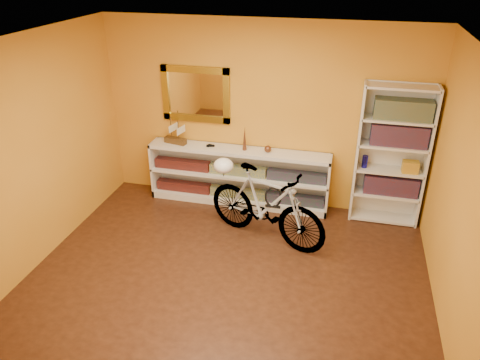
% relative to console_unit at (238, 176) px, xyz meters
% --- Properties ---
extents(floor, '(4.50, 4.00, 0.01)m').
position_rel_console_unit_xyz_m(floor, '(0.30, -1.81, -0.43)').
color(floor, black).
rests_on(floor, ground).
extents(ceiling, '(4.50, 4.00, 0.01)m').
position_rel_console_unit_xyz_m(ceiling, '(0.30, -1.81, 2.18)').
color(ceiling, silver).
rests_on(ceiling, ground).
extents(back_wall, '(4.50, 0.01, 2.60)m').
position_rel_console_unit_xyz_m(back_wall, '(0.30, 0.19, 0.88)').
color(back_wall, orange).
rests_on(back_wall, ground).
extents(left_wall, '(0.01, 4.00, 2.60)m').
position_rel_console_unit_xyz_m(left_wall, '(-1.96, -1.81, 0.88)').
color(left_wall, orange).
rests_on(left_wall, ground).
extents(right_wall, '(0.01, 4.00, 2.60)m').
position_rel_console_unit_xyz_m(right_wall, '(2.55, -1.81, 0.88)').
color(right_wall, orange).
rests_on(right_wall, ground).
extents(gilt_mirror, '(0.98, 0.06, 0.78)m').
position_rel_console_unit_xyz_m(gilt_mirror, '(-0.65, 0.15, 1.12)').
color(gilt_mirror, olive).
rests_on(gilt_mirror, back_wall).
extents(wall_socket, '(0.09, 0.02, 0.09)m').
position_rel_console_unit_xyz_m(wall_socket, '(1.20, 0.17, -0.17)').
color(wall_socket, silver).
rests_on(wall_socket, back_wall).
extents(console_unit, '(2.60, 0.35, 0.85)m').
position_rel_console_unit_xyz_m(console_unit, '(0.00, 0.00, 0.00)').
color(console_unit, silver).
rests_on(console_unit, floor).
extents(cd_row_lower, '(2.50, 0.13, 0.14)m').
position_rel_console_unit_xyz_m(cd_row_lower, '(0.00, -0.02, -0.26)').
color(cd_row_lower, black).
rests_on(cd_row_lower, console_unit).
extents(cd_row_upper, '(2.50, 0.13, 0.14)m').
position_rel_console_unit_xyz_m(cd_row_upper, '(0.00, -0.02, 0.11)').
color(cd_row_upper, navy).
rests_on(cd_row_upper, console_unit).
extents(model_ship, '(0.35, 0.19, 0.39)m').
position_rel_console_unit_xyz_m(model_ship, '(-0.94, 0.00, 0.62)').
color(model_ship, '#402A12').
rests_on(model_ship, console_unit).
extents(toy_car, '(0.00, 0.00, 0.00)m').
position_rel_console_unit_xyz_m(toy_car, '(-0.41, 0.00, 0.43)').
color(toy_car, black).
rests_on(toy_car, console_unit).
extents(bronze_ornament, '(0.06, 0.06, 0.34)m').
position_rel_console_unit_xyz_m(bronze_ornament, '(0.09, 0.00, 0.59)').
color(bronze_ornament, brown).
rests_on(bronze_ornament, console_unit).
extents(decorative_orb, '(0.10, 0.10, 0.10)m').
position_rel_console_unit_xyz_m(decorative_orb, '(0.42, 0.00, 0.47)').
color(decorative_orb, brown).
rests_on(decorative_orb, console_unit).
extents(bookcase, '(0.90, 0.30, 1.90)m').
position_rel_console_unit_xyz_m(bookcase, '(2.05, 0.03, 0.52)').
color(bookcase, silver).
rests_on(bookcase, floor).
extents(book_row_a, '(0.70, 0.22, 0.26)m').
position_rel_console_unit_xyz_m(book_row_a, '(2.10, 0.03, 0.12)').
color(book_row_a, maroon).
rests_on(book_row_a, bookcase).
extents(book_row_b, '(0.70, 0.22, 0.28)m').
position_rel_console_unit_xyz_m(book_row_b, '(2.10, 0.03, 0.83)').
color(book_row_b, maroon).
rests_on(book_row_b, bookcase).
extents(book_row_c, '(0.70, 0.22, 0.25)m').
position_rel_console_unit_xyz_m(book_row_c, '(2.10, 0.03, 1.16)').
color(book_row_c, '#1B525F').
rests_on(book_row_c, bookcase).
extents(travel_mug, '(0.07, 0.07, 0.17)m').
position_rel_console_unit_xyz_m(travel_mug, '(1.73, 0.01, 0.42)').
color(travel_mug, '#181592').
rests_on(travel_mug, bookcase).
extents(red_tin, '(0.13, 0.13, 0.16)m').
position_rel_console_unit_xyz_m(red_tin, '(1.85, 0.06, 1.12)').
color(red_tin, maroon).
rests_on(red_tin, bookcase).
extents(yellow_bag, '(0.21, 0.14, 0.16)m').
position_rel_console_unit_xyz_m(yellow_bag, '(2.30, -0.01, 0.42)').
color(yellow_bag, gold).
rests_on(yellow_bag, bookcase).
extents(bicycle, '(1.00, 1.74, 1.00)m').
position_rel_console_unit_xyz_m(bicycle, '(0.57, -0.85, 0.07)').
color(bicycle, silver).
rests_on(bicycle, floor).
extents(helmet, '(0.26, 0.25, 0.20)m').
position_rel_console_unit_xyz_m(helmet, '(-0.04, -0.63, 0.45)').
color(helmet, white).
rests_on(helmet, bicycle).
extents(u_lock, '(0.21, 0.02, 0.21)m').
position_rel_console_unit_xyz_m(u_lock, '(0.66, -0.89, 0.22)').
color(u_lock, black).
rests_on(u_lock, bicycle).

